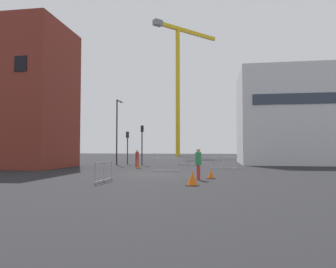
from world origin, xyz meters
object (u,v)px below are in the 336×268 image
(construction_crane, at_px, (179,72))
(streetlamp_tall, at_px, (118,127))
(traffic_light_median, at_px, (127,142))
(pedestrian_waiting, at_px, (137,157))
(traffic_cone_striped, at_px, (211,174))
(traffic_cone_on_verge, at_px, (139,166))
(traffic_cone_by_barrier, at_px, (192,179))
(pedestrian_walking, at_px, (198,161))
(traffic_light_crosswalk, at_px, (142,139))

(construction_crane, distance_m, streetlamp_tall, 35.15)
(construction_crane, height_order, traffic_light_median, construction_crane)
(pedestrian_waiting, height_order, traffic_cone_striped, pedestrian_waiting)
(traffic_cone_striped, xyz_separation_m, traffic_cone_on_verge, (-6.51, 8.22, -0.04))
(traffic_cone_by_barrier, bearing_deg, streetlamp_tall, 118.67)
(pedestrian_waiting, bearing_deg, traffic_cone_on_verge, -72.01)
(traffic_light_median, xyz_separation_m, pedestrian_walking, (8.95, -16.25, -1.42))
(traffic_light_crosswalk, bearing_deg, traffic_cone_striped, -61.05)
(streetlamp_tall, bearing_deg, construction_crane, 84.92)
(traffic_light_crosswalk, distance_m, traffic_light_median, 2.73)
(streetlamp_tall, distance_m, traffic_cone_on_verge, 7.79)
(construction_crane, relative_size, traffic_light_crosswalk, 6.56)
(traffic_light_median, relative_size, traffic_cone_on_verge, 8.01)
(traffic_light_median, xyz_separation_m, traffic_cone_on_verge, (3.13, -7.08, -2.28))
(traffic_light_median, distance_m, pedestrian_walking, 18.61)
(traffic_light_crosswalk, height_order, traffic_cone_by_barrier, traffic_light_crosswalk)
(traffic_cone_by_barrier, bearing_deg, traffic_cone_on_verge, 115.68)
(traffic_light_crosswalk, bearing_deg, construction_crane, 89.87)
(traffic_light_crosswalk, xyz_separation_m, traffic_light_median, (-2.11, 1.70, -0.34))
(pedestrian_waiting, relative_size, traffic_cone_striped, 3.09)
(construction_crane, xyz_separation_m, streetlamp_tall, (-2.86, -32.25, -13.69))
(construction_crane, relative_size, pedestrian_walking, 15.27)
(traffic_cone_striped, height_order, traffic_cone_on_verge, traffic_cone_striped)
(construction_crane, bearing_deg, traffic_cone_striped, -80.80)
(traffic_light_crosswalk, bearing_deg, pedestrian_walking, -64.84)
(traffic_cone_by_barrier, bearing_deg, traffic_light_median, 114.99)
(streetlamp_tall, bearing_deg, traffic_cone_striped, -53.14)
(streetlamp_tall, relative_size, traffic_light_crosswalk, 1.68)
(pedestrian_walking, height_order, pedestrian_waiting, pedestrian_walking)
(streetlamp_tall, relative_size, pedestrian_walking, 3.91)
(construction_crane, height_order, traffic_cone_by_barrier, construction_crane)
(pedestrian_walking, distance_m, traffic_cone_by_barrier, 2.74)
(construction_crane, relative_size, pedestrian_waiting, 16.76)
(traffic_light_median, relative_size, traffic_cone_by_barrier, 5.36)
(traffic_light_median, xyz_separation_m, pedestrian_waiting, (2.34, -4.64, -1.53))
(traffic_light_median, relative_size, pedestrian_waiting, 2.22)
(traffic_light_crosswalk, relative_size, traffic_light_median, 1.15)
(pedestrian_walking, height_order, traffic_cone_striped, pedestrian_walking)
(construction_crane, xyz_separation_m, traffic_cone_on_verge, (0.94, -37.78, -17.63))
(pedestrian_walking, bearing_deg, traffic_light_median, 118.84)
(traffic_light_median, height_order, pedestrian_walking, traffic_light_median)
(traffic_light_median, height_order, traffic_cone_by_barrier, traffic_light_median)
(construction_crane, relative_size, traffic_cone_striped, 51.80)
(streetlamp_tall, relative_size, traffic_cone_on_verge, 15.50)
(construction_crane, relative_size, traffic_light_median, 7.56)
(pedestrian_waiting, bearing_deg, traffic_cone_by_barrier, -65.58)
(traffic_cone_by_barrier, bearing_deg, construction_crane, 97.60)
(traffic_light_crosswalk, distance_m, traffic_cone_by_barrier, 18.61)
(pedestrian_walking, distance_m, pedestrian_waiting, 13.36)
(streetlamp_tall, bearing_deg, pedestrian_walking, -56.80)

